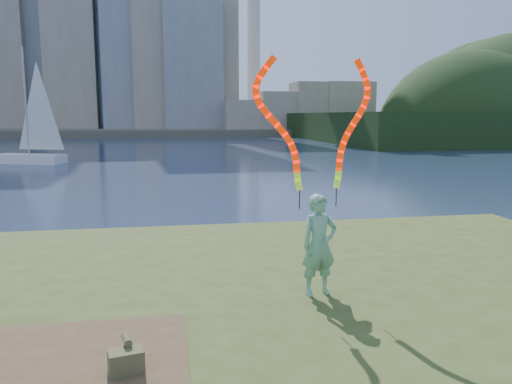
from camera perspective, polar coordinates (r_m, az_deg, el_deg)
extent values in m
plane|color=#1A2742|center=(9.26, -4.56, -14.22)|extent=(320.00, 320.00, 0.00)
cube|color=#364518|center=(6.96, -2.51, -21.05)|extent=(20.00, 18.00, 0.30)
cube|color=#364518|center=(7.10, -2.85, -18.11)|extent=(17.00, 15.00, 0.30)
cube|color=#364518|center=(7.17, -3.07, -15.61)|extent=(14.00, 12.00, 0.30)
cube|color=#47331E|center=(6.16, -23.62, -19.05)|extent=(3.20, 3.00, 0.02)
cube|color=#4D4838|center=(103.54, -9.54, 6.95)|extent=(320.00, 40.00, 1.20)
imported|color=#1A803D|center=(7.90, 7.23, -6.04)|extent=(0.64, 0.48, 1.60)
cylinder|color=black|center=(7.71, 4.99, -0.83)|extent=(0.02, 0.02, 0.30)
cylinder|color=black|center=(8.00, 9.15, -0.55)|extent=(0.02, 0.02, 0.30)
cube|color=#4C4829|center=(5.94, -14.62, -18.27)|extent=(0.42, 0.33, 0.27)
cylinder|color=#4C4829|center=(6.03, -14.55, -15.99)|extent=(0.14, 0.26, 0.09)
cube|color=white|center=(41.63, -24.45, 3.43)|extent=(5.64, 3.68, 0.75)
cylinder|color=gray|center=(41.51, -24.82, 9.22)|extent=(0.15, 0.15, 8.20)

